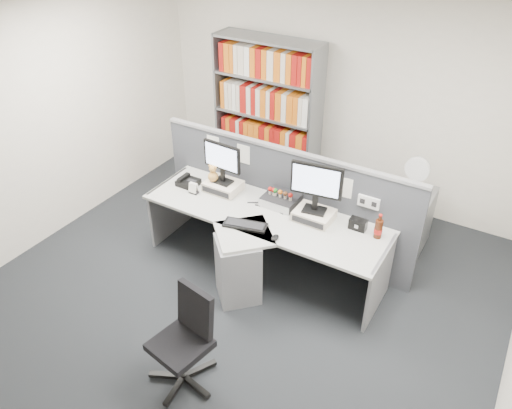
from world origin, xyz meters
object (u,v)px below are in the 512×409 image
Objects in this scene: mouse at (275,238)px; shelving_unit at (267,117)px; desk_calendar at (194,189)px; office_chair at (186,337)px; keyboard at (245,225)px; monitor_right at (316,184)px; desk_fan at (417,172)px; desk_phone at (188,182)px; desk at (253,245)px; monitor_left at (222,160)px; speaker at (358,224)px; desktop_pc at (281,200)px; filing_cabinet at (407,220)px; cola_bottle at (378,229)px.

mouse is 0.05× the size of shelving_unit.
desk_calendar is 0.14× the size of office_chair.
keyboard is at bearing 174.04° from mouse.
monitor_right is 1.88m from office_chair.
keyboard is 1.01× the size of desk_fan.
desk_phone is 0.49× the size of desk_fan.
desk is 5.72× the size of desk_fan.
monitor_left is 2.75× the size of speaker.
office_chair is (0.11, -1.81, -0.29)m from desktop_pc.
filing_cabinet is (0.28, 0.95, -0.43)m from speaker.
mouse reaches higher than desk.
shelving_unit is (-0.90, 1.85, 0.52)m from desk.
desk is 3.71× the size of filing_cabinet.
desktop_pc is at bearing 113.48° from mouse.
keyboard is at bearing 99.75° from office_chair.
monitor_left is 0.52× the size of office_chair.
cola_bottle is at bearing 61.37° from office_chair.
desktop_pc is 2.93× the size of desk_calendar.
desk_calendar is at bearing -149.09° from filing_cabinet.
monitor_right is 1.41m from desk_calendar.
desk is at bearing -153.89° from speaker.
filing_cabinet is (0.89, 1.51, -0.39)m from mouse.
cola_bottle is (0.65, 0.04, -0.32)m from monitor_right.
speaker is at bearing 42.46° from mouse.
cola_bottle reaches higher than office_chair.
shelving_unit is at bearing 121.68° from mouse.
keyboard is 2.72× the size of speaker.
office_chair is (1.07, -3.19, -0.50)m from shelving_unit.
keyboard is 2.06× the size of desk_phone.
mouse is at bearing -120.55° from filing_cabinet.
office_chair is (0.79, -1.73, -0.62)m from monitor_left.
desk_phone is 2.03m from office_chair.
monitor_right is 0.73m from cola_bottle.
desk_calendar is at bearing 124.22° from office_chair.
cola_bottle is 2.04m from office_chair.
desk_phone is (-0.40, -0.11, -0.34)m from monitor_left.
keyboard is 1.11m from speaker.
speaker is 1.07m from filing_cabinet.
keyboard is at bearing -123.56° from desk.
desk_fan is at bearing 29.21° from monitor_left.
shelving_unit is at bearing 113.91° from keyboard.
filing_cabinet is at bearing 73.75° from speaker.
desk_phone is at bearing 160.34° from keyboard.
cola_bottle reaches higher than keyboard.
keyboard is 1.95m from desk_fan.
desk_fan is (2.22, 1.12, 0.23)m from desk_phone.
speaker is at bearing 26.11° from desk.
desktop_pc is 1.60× the size of desk_phone.
monitor_left is at bearing 15.17° from desk_phone.
desktop_pc is (-0.42, 0.08, -0.37)m from monitor_right.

